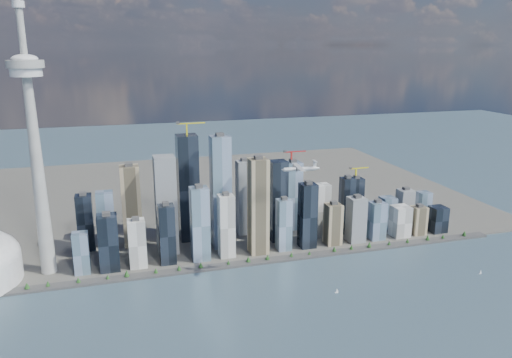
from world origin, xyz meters
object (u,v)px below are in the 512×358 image
object	(u,v)px
airplane	(301,168)
sailboat_west	(337,291)
sailboat_east	(481,272)
needle_tower	(34,140)

from	to	relation	value
airplane	sailboat_west	distance (m)	206.51
sailboat_east	airplane	bearing A→B (deg)	162.02
needle_tower	sailboat_west	bearing A→B (deg)	-24.46
airplane	sailboat_west	world-z (taller)	airplane
needle_tower	airplane	size ratio (longest dim) A/B	8.94
needle_tower	sailboat_east	size ratio (longest dim) A/B	65.69
sailboat_east	needle_tower	bearing A→B (deg)	154.78
sailboat_west	sailboat_east	bearing A→B (deg)	5.28
needle_tower	airplane	xyz separation A→B (m)	(399.68, -159.84, -37.70)
sailboat_west	sailboat_east	size ratio (longest dim) A/B	1.01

